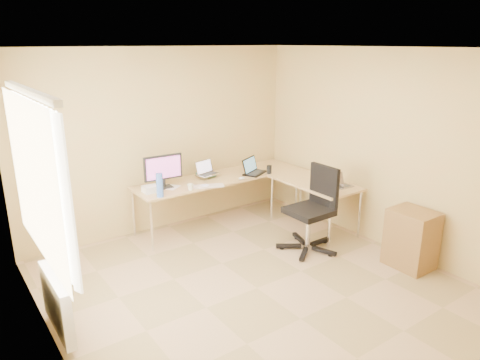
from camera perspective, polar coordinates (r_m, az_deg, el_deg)
floor at (r=5.19m, az=2.18°, el=-13.61°), size 4.50×4.50×0.00m
ceiling at (r=4.45m, az=2.58°, el=16.47°), size 4.50×4.50×0.00m
wall_back at (r=6.52m, az=-9.89°, el=4.97°), size 4.50×0.00×4.50m
wall_front at (r=3.31m, az=27.33°, el=-9.10°), size 4.50×0.00×4.50m
wall_left at (r=3.82m, az=-23.52°, el=-5.14°), size 0.00×4.50×4.50m
wall_right at (r=6.13m, az=18.10°, el=3.59°), size 0.00×4.50×4.50m
desk_main at (r=6.78m, az=-2.48°, el=-2.53°), size 2.65×0.70×0.73m
desk_return at (r=6.63m, az=9.40°, el=-3.22°), size 0.70×1.30×0.73m
monitor at (r=6.18m, az=-9.76°, el=1.08°), size 0.55×0.21×0.47m
book_stack at (r=6.73m, az=-4.37°, el=0.75°), size 0.21×0.27×0.04m
laptop_center at (r=6.59m, az=-4.14°, el=1.54°), size 0.37×0.32×0.21m
laptop_black at (r=6.79m, az=1.93°, el=1.82°), size 0.47×0.42×0.24m
keyboard at (r=6.20m, az=-4.35°, el=-0.80°), size 0.51×0.32×0.02m
mouse at (r=6.52m, az=0.22°, el=0.23°), size 0.12×0.09×0.04m
mug at (r=6.08m, az=-6.34°, el=-0.92°), size 0.09×0.09×0.09m
cd_stack at (r=6.19m, az=-4.51°, el=-0.81°), size 0.14×0.14×0.03m
water_bottle at (r=5.85m, az=-10.21°, el=-0.65°), size 0.10×0.10×0.32m
papers at (r=6.28m, az=-9.26°, el=-0.84°), size 0.35×0.38×0.01m
white_box at (r=6.10m, az=-11.16°, el=-1.09°), size 0.24×0.18×0.09m
desk_fan at (r=6.37m, az=-10.54°, el=0.54°), size 0.26×0.26×0.26m
black_cup at (r=6.81m, az=3.74°, el=1.34°), size 0.08×0.08×0.13m
laptop_return at (r=6.35m, az=12.85°, el=0.12°), size 0.32×0.25×0.21m
office_chair at (r=5.92m, az=8.76°, el=-4.34°), size 0.68×0.68×1.13m
cabinet at (r=5.87m, az=21.00°, el=-7.04°), size 0.43×0.53×0.73m
radiator at (r=4.59m, az=-22.35°, el=-14.37°), size 0.09×0.80×0.55m
window at (r=4.12m, az=-24.50°, el=0.03°), size 0.10×1.80×1.40m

